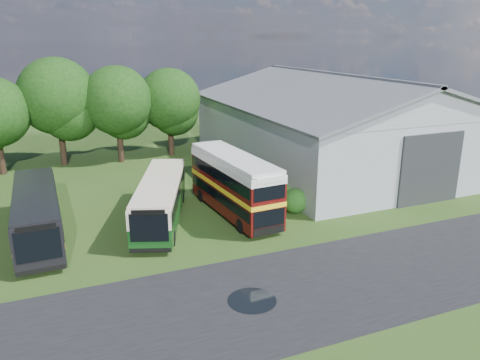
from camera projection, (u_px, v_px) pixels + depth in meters
name	position (u px, v px, depth m)	size (l,w,h in m)	color
ground	(255.00, 266.00, 23.93)	(120.00, 120.00, 0.00)	#233D13
asphalt_road	(338.00, 281.00, 22.38)	(60.00, 8.00, 0.02)	black
puddle	(252.00, 301.00, 20.73)	(2.20, 2.20, 0.01)	black
storage_shed	(334.00, 118.00, 42.31)	(18.80, 24.80, 8.15)	gray
tree_mid	(57.00, 96.00, 41.09)	(6.80, 6.80, 9.60)	black
tree_right_a	(117.00, 101.00, 42.18)	(6.26, 6.26, 8.83)	black
tree_right_b	(169.00, 100.00, 44.79)	(5.98, 5.98, 8.45)	black
shrub_front	(294.00, 212.00, 31.28)	(1.70, 1.70, 1.70)	#194714
shrub_mid	(281.00, 202.00, 33.05)	(1.60, 1.60, 1.60)	#194714
shrub_back	(268.00, 194.00, 34.81)	(1.80, 1.80, 1.80)	#194714
bus_green_single	(161.00, 199.00, 29.20)	(5.68, 10.36, 2.80)	black
bus_maroon_double	(234.00, 185.00, 30.43)	(3.00, 9.38, 3.97)	black
bus_dark_single	(37.00, 214.00, 26.78)	(2.56, 10.39, 2.86)	black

